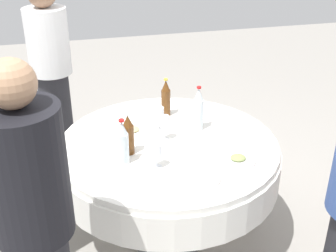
# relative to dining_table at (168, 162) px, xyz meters

# --- Properties ---
(ground_plane) EXTENTS (10.00, 10.00, 0.00)m
(ground_plane) POSITION_rel_dining_table_xyz_m (0.00, 0.00, -0.59)
(ground_plane) COLOR gray
(dining_table) EXTENTS (1.44, 1.44, 0.74)m
(dining_table) POSITION_rel_dining_table_xyz_m (0.00, 0.00, 0.00)
(dining_table) COLOR white
(dining_table) RESTS_ON ground_plane
(bottle_clear_outer) EXTENTS (0.07, 0.07, 0.31)m
(bottle_clear_outer) POSITION_rel_dining_table_xyz_m (0.24, 0.13, 0.29)
(bottle_clear_outer) COLOR silver
(bottle_clear_outer) RESTS_ON dining_table
(bottle_clear_front) EXTENTS (0.07, 0.07, 0.28)m
(bottle_clear_front) POSITION_rel_dining_table_xyz_m (-0.31, -0.18, 0.28)
(bottle_clear_front) COLOR silver
(bottle_clear_front) RESTS_ON dining_table
(bottle_brown_north) EXTENTS (0.07, 0.07, 0.28)m
(bottle_brown_north) POSITION_rel_dining_table_xyz_m (0.08, 0.39, 0.28)
(bottle_brown_north) COLOR #593314
(bottle_brown_north) RESTS_ON dining_table
(bottle_brown_south) EXTENTS (0.07, 0.07, 0.27)m
(bottle_brown_south) POSITION_rel_dining_table_xyz_m (-0.26, -0.07, 0.27)
(bottle_brown_south) COLOR #593314
(bottle_brown_south) RESTS_ON dining_table
(wine_glass_south) EXTENTS (0.07, 0.07, 0.16)m
(wine_glass_south) POSITION_rel_dining_table_xyz_m (-0.02, 0.19, 0.26)
(wine_glass_south) COLOR white
(wine_glass_south) RESTS_ON dining_table
(wine_glass_right) EXTENTS (0.06, 0.06, 0.17)m
(wine_glass_right) POSITION_rel_dining_table_xyz_m (-0.01, 0.04, 0.26)
(wine_glass_right) COLOR white
(wine_glass_right) RESTS_ON dining_table
(wine_glass_inner) EXTENTS (0.07, 0.07, 0.15)m
(wine_glass_inner) POSITION_rel_dining_table_xyz_m (-0.13, -0.27, 0.25)
(wine_glass_inner) COLOR white
(wine_glass_inner) RESTS_ON dining_table
(plate_east) EXTENTS (0.25, 0.25, 0.04)m
(plate_east) POSITION_rel_dining_table_xyz_m (-0.21, 0.18, 0.16)
(plate_east) COLOR white
(plate_east) RESTS_ON dining_table
(plate_mid) EXTENTS (0.24, 0.24, 0.02)m
(plate_mid) POSITION_rel_dining_table_xyz_m (0.42, -0.04, 0.16)
(plate_mid) COLOR white
(plate_mid) RESTS_ON dining_table
(plate_left) EXTENTS (0.24, 0.24, 0.02)m
(plate_left) POSITION_rel_dining_table_xyz_m (0.07, -0.45, 0.16)
(plate_left) COLOR white
(plate_left) RESTS_ON dining_table
(plate_west) EXTENTS (0.21, 0.21, 0.04)m
(plate_west) POSITION_rel_dining_table_xyz_m (0.35, -0.33, 0.16)
(plate_west) COLOR white
(plate_west) RESTS_ON dining_table
(spoon_front) EXTENTS (0.03, 0.18, 0.00)m
(spoon_front) POSITION_rel_dining_table_xyz_m (0.27, 0.31, 0.15)
(spoon_front) COLOR silver
(spoon_front) RESTS_ON dining_table
(spoon_north) EXTENTS (0.03, 0.18, 0.00)m
(spoon_north) POSITION_rel_dining_table_xyz_m (-0.14, 0.54, 0.15)
(spoon_north) COLOR silver
(spoon_north) RESTS_ON dining_table
(fork_south) EXTENTS (0.10, 0.17, 0.00)m
(fork_south) POSITION_rel_dining_table_xyz_m (0.00, -0.17, 0.15)
(fork_south) COLOR silver
(fork_south) RESTS_ON dining_table
(folded_napkin) EXTENTS (0.20, 0.20, 0.02)m
(folded_napkin) POSITION_rel_dining_table_xyz_m (-0.34, -0.33, 0.16)
(folded_napkin) COLOR white
(folded_napkin) RESTS_ON dining_table
(person_front) EXTENTS (0.34, 0.34, 1.63)m
(person_front) POSITION_rel_dining_table_xyz_m (-0.79, -0.80, 0.26)
(person_front) COLOR #26262B
(person_front) RESTS_ON ground_plane
(person_south) EXTENTS (0.34, 0.34, 1.60)m
(person_south) POSITION_rel_dining_table_xyz_m (-0.70, 1.18, 0.25)
(person_south) COLOR #26262B
(person_south) RESTS_ON ground_plane
(chair_inner) EXTENTS (0.42, 0.42, 0.87)m
(chair_inner) POSITION_rel_dining_table_xyz_m (-0.96, 0.05, -0.07)
(chair_inner) COLOR #2D2D33
(chair_inner) RESTS_ON ground_plane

